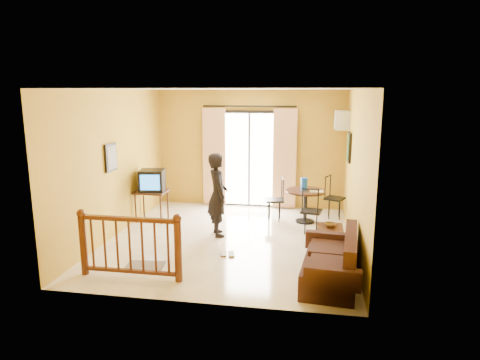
% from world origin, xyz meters
% --- Properties ---
extents(ground, '(5.00, 5.00, 0.00)m').
position_xyz_m(ground, '(0.00, 0.00, 0.00)').
color(ground, beige).
rests_on(ground, ground).
extents(room_shell, '(5.00, 5.00, 5.00)m').
position_xyz_m(room_shell, '(0.00, 0.00, 1.70)').
color(room_shell, white).
rests_on(room_shell, ground).
extents(balcony_door, '(2.25, 0.14, 2.46)m').
position_xyz_m(balcony_door, '(0.00, 2.43, 1.19)').
color(balcony_door, black).
rests_on(balcony_door, ground).
extents(tv_table, '(0.67, 0.56, 0.67)m').
position_xyz_m(tv_table, '(-1.90, 0.92, 0.59)').
color(tv_table, black).
rests_on(tv_table, ground).
extents(television, '(0.58, 0.54, 0.46)m').
position_xyz_m(television, '(-1.87, 0.92, 0.90)').
color(television, black).
rests_on(television, tv_table).
extents(picture_left, '(0.05, 0.42, 0.52)m').
position_xyz_m(picture_left, '(-2.22, -0.20, 1.55)').
color(picture_left, black).
rests_on(picture_left, room_shell).
extents(dining_table, '(0.84, 0.84, 0.70)m').
position_xyz_m(dining_table, '(1.38, 1.38, 0.55)').
color(dining_table, black).
rests_on(dining_table, ground).
extents(water_jug, '(0.14, 0.14, 0.27)m').
position_xyz_m(water_jug, '(1.34, 1.39, 0.83)').
color(water_jug, blue).
rests_on(water_jug, dining_table).
extents(serving_tray, '(0.29, 0.19, 0.02)m').
position_xyz_m(serving_tray, '(1.60, 1.28, 0.71)').
color(serving_tray, beige).
rests_on(serving_tray, dining_table).
extents(dining_chairs, '(1.79, 1.62, 0.95)m').
position_xyz_m(dining_chairs, '(1.41, 1.27, 0.00)').
color(dining_chairs, black).
rests_on(dining_chairs, ground).
extents(air_conditioner, '(0.31, 0.60, 0.40)m').
position_xyz_m(air_conditioner, '(2.09, 1.95, 2.15)').
color(air_conditioner, silver).
rests_on(air_conditioner, room_shell).
extents(botanical_print, '(0.05, 0.50, 0.60)m').
position_xyz_m(botanical_print, '(2.22, 1.30, 1.65)').
color(botanical_print, black).
rests_on(botanical_print, room_shell).
extents(coffee_table, '(0.46, 0.83, 0.37)m').
position_xyz_m(coffee_table, '(1.85, -0.18, 0.24)').
color(coffee_table, black).
rests_on(coffee_table, ground).
extents(bowl, '(0.23, 0.23, 0.07)m').
position_xyz_m(bowl, '(1.85, -0.04, 0.40)').
color(bowl, brown).
rests_on(bowl, coffee_table).
extents(sofa, '(0.88, 1.66, 0.76)m').
position_xyz_m(sofa, '(1.85, -1.56, 0.29)').
color(sofa, '#321813').
rests_on(sofa, ground).
extents(standing_person, '(0.59, 0.69, 1.62)m').
position_xyz_m(standing_person, '(-0.28, 0.24, 0.81)').
color(standing_person, black).
rests_on(standing_person, ground).
extents(stair_balustrade, '(1.63, 0.13, 1.04)m').
position_xyz_m(stair_balustrade, '(-1.15, -1.90, 0.56)').
color(stair_balustrade, '#471E0F').
rests_on(stair_balustrade, ground).
extents(doormat, '(0.64, 0.46, 0.02)m').
position_xyz_m(doormat, '(-1.10, -1.48, 0.01)').
color(doormat, '#635A4F').
rests_on(doormat, ground).
extents(sandals, '(0.29, 0.27, 0.03)m').
position_xyz_m(sandals, '(0.10, -0.76, 0.01)').
color(sandals, brown).
rests_on(sandals, ground).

